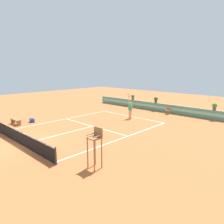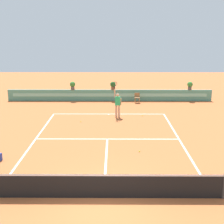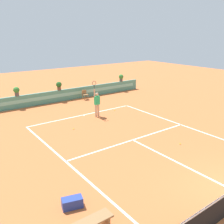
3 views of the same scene
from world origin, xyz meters
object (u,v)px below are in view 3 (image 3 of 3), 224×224
at_px(ball_kid_chair, 85,94).
at_px(tennis_ball_near_baseline, 180,144).
at_px(tennis_ball_mid_court, 74,129).
at_px(potted_plant_centre, 59,85).
at_px(potted_plant_far_right, 121,77).
at_px(potted_plant_left, 16,91).
at_px(gear_bag, 72,203).
at_px(tennis_player, 97,102).
at_px(tennis_ball_by_sideline, 115,110).

relative_size(ball_kid_chair, tennis_ball_near_baseline, 12.50).
height_order(tennis_ball_mid_court, potted_plant_centre, potted_plant_centre).
relative_size(potted_plant_far_right, potted_plant_left, 1.00).
bearing_deg(tennis_ball_mid_court, gear_bag, -118.37).
height_order(tennis_player, potted_plant_centre, tennis_player).
distance_m(tennis_ball_mid_court, potted_plant_centre, 7.08).
xyz_separation_m(tennis_player, tennis_ball_by_sideline, (1.83, 0.36, -1.02)).
relative_size(tennis_player, potted_plant_centre, 3.57).
bearing_deg(tennis_ball_by_sideline, gear_bag, -134.35).
xyz_separation_m(potted_plant_left, potted_plant_centre, (3.54, 0.00, 0.00)).
distance_m(tennis_ball_near_baseline, potted_plant_far_right, 13.14).
height_order(tennis_player, tennis_ball_mid_court, tennis_player).
xyz_separation_m(tennis_ball_near_baseline, potted_plant_left, (-4.94, 11.92, 1.38)).
bearing_deg(potted_plant_centre, tennis_ball_by_sideline, -66.67).
bearing_deg(tennis_ball_mid_court, potted_plant_centre, 71.77).
distance_m(ball_kid_chair, tennis_ball_near_baseline, 11.22).
bearing_deg(ball_kid_chair, potted_plant_centre, 160.71).
xyz_separation_m(gear_bag, potted_plant_far_right, (12.40, 13.03, 1.23)).
bearing_deg(tennis_ball_mid_court, potted_plant_far_right, 36.46).
bearing_deg(potted_plant_far_right, potted_plant_centre, 180.00).
bearing_deg(tennis_player, gear_bag, -128.11).
height_order(gear_bag, tennis_player, tennis_player).
bearing_deg(tennis_ball_near_baseline, tennis_ball_by_sideline, 83.54).
relative_size(gear_bag, potted_plant_left, 0.97).
xyz_separation_m(gear_bag, potted_plant_centre, (5.65, 13.03, 1.23)).
xyz_separation_m(ball_kid_chair, tennis_ball_near_baseline, (-0.70, -11.18, -0.44)).
xyz_separation_m(potted_plant_far_right, potted_plant_left, (-10.30, 0.00, 0.00)).
height_order(tennis_ball_near_baseline, potted_plant_left, potted_plant_left).
relative_size(ball_kid_chair, tennis_ball_mid_court, 12.50).
distance_m(potted_plant_far_right, potted_plant_centre, 6.76).
relative_size(ball_kid_chair, tennis_player, 0.33).
xyz_separation_m(tennis_ball_by_sideline, potted_plant_left, (-5.72, 5.03, 1.38)).
relative_size(ball_kid_chair, tennis_ball_by_sideline, 12.50).
bearing_deg(tennis_ball_by_sideline, tennis_ball_mid_court, -160.20).
height_order(tennis_ball_by_sideline, potted_plant_left, potted_plant_left).
height_order(gear_bag, potted_plant_far_right, potted_plant_far_right).
distance_m(gear_bag, tennis_ball_by_sideline, 11.19).
xyz_separation_m(ball_kid_chair, tennis_ball_mid_court, (-4.26, -5.87, -0.44)).
height_order(tennis_ball_mid_court, potted_plant_left, potted_plant_left).
xyz_separation_m(gear_bag, potted_plant_left, (2.10, 13.03, 1.23)).
relative_size(tennis_ball_near_baseline, potted_plant_centre, 0.09).
distance_m(ball_kid_chair, tennis_ball_by_sideline, 4.33).
bearing_deg(tennis_player, potted_plant_far_right, 40.07).
distance_m(tennis_ball_near_baseline, tennis_ball_by_sideline, 6.93).
height_order(tennis_player, potted_plant_left, tennis_player).
bearing_deg(ball_kid_chair, gear_bag, -122.18).
height_order(potted_plant_far_right, potted_plant_left, same).
distance_m(tennis_player, tennis_ball_near_baseline, 6.68).
relative_size(tennis_player, tennis_ball_mid_court, 38.01).
distance_m(ball_kid_chair, gear_bag, 14.54).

